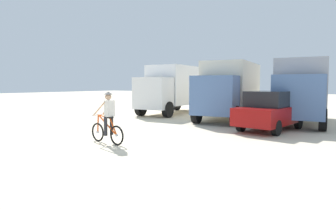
{
  "coord_description": "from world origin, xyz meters",
  "views": [
    {
      "loc": [
        7.67,
        -7.74,
        2.08
      ],
      "look_at": [
        0.04,
        3.44,
        1.1
      ],
      "focal_mm": 31.06,
      "sensor_mm": 36.0,
      "label": 1
    }
  ],
  "objects_px": {
    "box_truck_grey_hauler": "(301,88)",
    "cyclist_orange_shirt": "(108,120)",
    "box_truck_avon_van": "(174,87)",
    "box_truck_cream_rv": "(230,88)",
    "sedan_parked": "(271,111)"
  },
  "relations": [
    {
      "from": "box_truck_grey_hauler",
      "to": "sedan_parked",
      "type": "distance_m",
      "value": 3.77
    },
    {
      "from": "box_truck_avon_van",
      "to": "sedan_parked",
      "type": "xyz_separation_m",
      "value": [
        7.82,
        -4.06,
        -0.99
      ]
    },
    {
      "from": "box_truck_avon_van",
      "to": "box_truck_cream_rv",
      "type": "bearing_deg",
      "value": -13.29
    },
    {
      "from": "box_truck_grey_hauler",
      "to": "cyclist_orange_shirt",
      "type": "relative_size",
      "value": 3.84
    },
    {
      "from": "box_truck_cream_rv",
      "to": "box_truck_grey_hauler",
      "type": "relative_size",
      "value": 1.0
    },
    {
      "from": "box_truck_avon_van",
      "to": "box_truck_cream_rv",
      "type": "height_order",
      "value": "same"
    },
    {
      "from": "box_truck_avon_van",
      "to": "cyclist_orange_shirt",
      "type": "relative_size",
      "value": 3.8
    },
    {
      "from": "box_truck_avon_van",
      "to": "cyclist_orange_shirt",
      "type": "xyz_separation_m",
      "value": [
        3.95,
        -10.33,
        -1.03
      ]
    },
    {
      "from": "box_truck_cream_rv",
      "to": "cyclist_orange_shirt",
      "type": "distance_m",
      "value": 9.31
    },
    {
      "from": "box_truck_avon_van",
      "to": "box_truck_grey_hauler",
      "type": "xyz_separation_m",
      "value": [
        8.44,
        -0.48,
        0.0
      ]
    },
    {
      "from": "box_truck_avon_van",
      "to": "cyclist_orange_shirt",
      "type": "distance_m",
      "value": 11.1
    },
    {
      "from": "box_truck_avon_van",
      "to": "sedan_parked",
      "type": "height_order",
      "value": "box_truck_avon_van"
    },
    {
      "from": "box_truck_cream_rv",
      "to": "box_truck_avon_van",
      "type": "bearing_deg",
      "value": 166.71
    },
    {
      "from": "box_truck_cream_rv",
      "to": "box_truck_grey_hauler",
      "type": "height_order",
      "value": "same"
    },
    {
      "from": "box_truck_grey_hauler",
      "to": "box_truck_cream_rv",
      "type": "bearing_deg",
      "value": -170.83
    }
  ]
}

